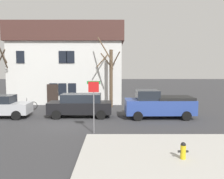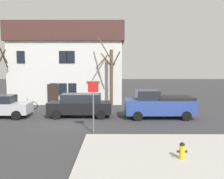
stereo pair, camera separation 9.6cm
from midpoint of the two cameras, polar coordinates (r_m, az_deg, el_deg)
ground_plane at (r=16.76m, az=-10.73°, el=-7.99°), size 120.00×120.00×0.00m
sidewalk_slab at (r=10.96m, az=15.49°, el=-15.03°), size 8.44×6.53×0.12m
building_main at (r=28.30m, az=-9.70°, el=6.16°), size 12.08×7.81×8.37m
tree_bare_mid at (r=23.07m, az=-0.20°, el=3.45°), size 2.28×2.69×6.60m
car_silver_sedan at (r=20.24m, az=-24.60°, el=-3.62°), size 4.48×2.08×1.71m
car_black_wagon at (r=18.76m, az=-7.27°, el=-3.61°), size 4.80×2.01×1.79m
pickup_truck_blue at (r=18.64m, az=11.06°, el=-3.46°), size 5.16×2.39×2.10m
fire_hydrant at (r=10.50m, az=16.38°, el=-13.56°), size 0.42×0.22×0.69m
street_sign_pole at (r=13.93m, az=-4.23°, el=-1.79°), size 0.76×0.07×3.04m
bicycle_leaning at (r=23.35m, az=-18.78°, el=-3.48°), size 1.71×0.49×1.03m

